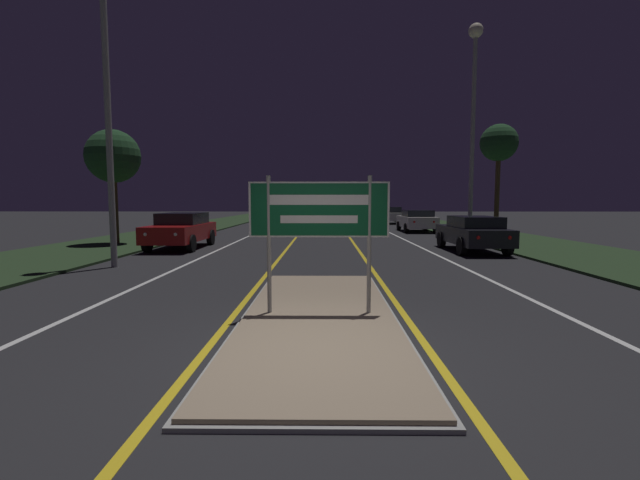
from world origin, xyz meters
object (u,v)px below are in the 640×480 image
highway_sign (319,216)px  car_receding_1 (417,220)px  car_receding_0 (473,232)px  car_receding_3 (374,212)px  streetlight_left_near (105,36)px  car_receding_2 (390,215)px  car_approaching_0 (182,229)px  streetlight_right_near (474,94)px

highway_sign → car_receding_1: (6.08, 20.79, -0.97)m
car_receding_0 → car_receding_3: size_ratio=1.04×
streetlight_left_near → car_receding_1: streetlight_left_near is taller
car_receding_1 → highway_sign: bearing=-106.3°
car_receding_2 → car_receding_3: size_ratio=0.96×
car_receding_1 → car_approaching_0: (-11.98, -9.99, 0.04)m
streetlight_right_near → car_receding_0: size_ratio=2.14×
highway_sign → car_receding_3: size_ratio=0.54×
streetlight_right_near → car_receding_2: bearing=91.7°
streetlight_left_near → car_receding_2: size_ratio=2.41×
car_receding_3 → car_receding_0: bearing=-89.8°
car_receding_1 → car_receding_2: bearing=91.0°
streetlight_left_near → car_receding_0: (12.05, 4.15, -5.89)m
streetlight_left_near → car_approaching_0: bearing=87.0°
streetlight_left_near → car_approaching_0: streetlight_left_near is taller
car_receding_2 → car_receding_3: bearing=90.5°
highway_sign → car_approaching_0: highway_sign is taller
car_receding_0 → streetlight_right_near: bearing=74.3°
streetlight_right_near → car_receding_2: size_ratio=2.30×
highway_sign → car_receding_1: highway_sign is taller
car_receding_2 → car_approaching_0: (-11.80, -20.24, 0.00)m
streetlight_right_near → car_receding_3: bearing=91.3°
car_approaching_0 → highway_sign: bearing=-61.3°
car_receding_2 → streetlight_left_near: bearing=-115.3°
streetlight_right_near → car_receding_1: bearing=92.5°
streetlight_left_near → car_receding_0: size_ratio=2.24×
car_receding_1 → car_receding_0: bearing=-91.0°
highway_sign → car_receding_0: 11.38m
car_receding_0 → highway_sign: bearing=-121.2°
car_receding_2 → streetlight_right_near: bearing=-88.3°
highway_sign → car_receding_3: highway_sign is taller
car_approaching_0 → streetlight_right_near: bearing=4.7°
car_approaching_0 → car_receding_2: bearing=59.8°
car_approaching_0 → car_receding_1: bearing=39.8°
streetlight_right_near → car_receding_1: (-0.40, 8.98, -5.80)m
streetlight_right_near → car_receding_0: streetlight_right_near is taller
streetlight_right_near → car_approaching_0: bearing=-175.3°
car_receding_3 → car_approaching_0: car_approaching_0 is taller
car_receding_1 → car_receding_3: (-0.29, 21.77, -0.01)m
car_receding_1 → car_receding_3: size_ratio=1.01×
car_receding_0 → car_approaching_0: bearing=174.7°
car_receding_0 → car_approaching_0: (-11.78, 1.10, 0.04)m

